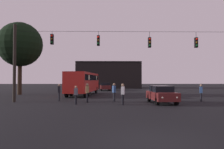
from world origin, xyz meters
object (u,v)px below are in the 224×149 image
(car_far_left, at_px, (105,86))
(pedestrian_crossing_right, at_px, (114,91))
(pedestrian_far_side, at_px, (123,93))
(pedestrian_crossing_left, at_px, (201,92))
(city_bus, at_px, (84,81))
(pedestrian_trailing, at_px, (87,92))
(car_near_right, at_px, (161,94))
(tree_left_silhouette, at_px, (20,45))
(pedestrian_near_bus, at_px, (76,94))
(pedestrian_crossing_center, at_px, (59,91))

(car_far_left, height_order, pedestrian_crossing_right, pedestrian_crossing_right)
(pedestrian_far_side, bearing_deg, pedestrian_crossing_left, 19.05)
(pedestrian_far_side, bearing_deg, city_bus, 111.15)
(car_far_left, xyz_separation_m, pedestrian_trailing, (-1.31, -22.10, 0.18))
(pedestrian_crossing_right, bearing_deg, pedestrian_far_side, -76.76)
(car_near_right, distance_m, tree_left_silhouette, 21.30)
(car_far_left, relative_size, pedestrian_near_bus, 2.87)
(pedestrian_crossing_left, bearing_deg, city_bus, 142.97)
(pedestrian_crossing_left, xyz_separation_m, tree_left_silhouette, (-21.08, 9.94, 6.06))
(city_bus, relative_size, car_far_left, 2.51)
(car_far_left, relative_size, pedestrian_crossing_right, 2.58)
(city_bus, height_order, pedestrian_crossing_left, city_bus)
(pedestrian_far_side, xyz_separation_m, tree_left_silhouette, (-13.51, 12.55, 5.98))
(car_near_right, distance_m, pedestrian_near_bus, 7.42)
(car_near_right, xyz_separation_m, pedestrian_crossing_right, (-4.13, 1.43, 0.19))
(pedestrian_trailing, bearing_deg, car_near_right, -7.05)
(city_bus, height_order, pedestrian_crossing_center, city_bus)
(city_bus, bearing_deg, car_far_left, 77.51)
(pedestrian_crossing_right, height_order, pedestrian_near_bus, pedestrian_crossing_right)
(city_bus, distance_m, car_near_right, 13.23)
(pedestrian_crossing_left, height_order, pedestrian_trailing, pedestrian_trailing)
(car_near_right, bearing_deg, pedestrian_crossing_right, 160.94)
(pedestrian_crossing_left, xyz_separation_m, pedestrian_trailing, (-10.67, -0.51, 0.07))
(pedestrian_crossing_center, relative_size, pedestrian_crossing_right, 0.96)
(city_bus, relative_size, pedestrian_crossing_right, 6.47)
(car_far_left, xyz_separation_m, pedestrian_far_side, (1.79, -24.20, 0.19))
(pedestrian_far_side, distance_m, tree_left_silhouette, 19.39)
(car_far_left, bearing_deg, pedestrian_trailing, -93.40)
(pedestrian_crossing_center, bearing_deg, city_bus, 80.72)
(pedestrian_crossing_left, distance_m, tree_left_silhouette, 24.08)
(pedestrian_trailing, bearing_deg, pedestrian_crossing_center, 157.44)
(pedestrian_crossing_left, bearing_deg, pedestrian_crossing_right, 179.26)
(pedestrian_crossing_center, distance_m, pedestrian_far_side, 6.78)
(car_near_right, height_order, pedestrian_crossing_center, pedestrian_crossing_center)
(car_near_right, relative_size, tree_left_silhouette, 0.44)
(car_near_right, bearing_deg, city_bus, 127.54)
(pedestrian_crossing_center, xyz_separation_m, pedestrian_trailing, (2.83, -1.18, 0.05))
(car_far_left, distance_m, tree_left_silhouette, 17.65)
(pedestrian_crossing_right, distance_m, pedestrian_trailing, 2.53)
(pedestrian_crossing_center, xyz_separation_m, tree_left_silhouette, (-7.58, 9.27, 6.04))
(pedestrian_near_bus, bearing_deg, city_bus, 93.32)
(car_far_left, xyz_separation_m, pedestrian_near_bus, (-2.11, -23.68, 0.07))
(pedestrian_crossing_left, height_order, tree_left_silhouette, tree_left_silhouette)
(city_bus, relative_size, pedestrian_crossing_left, 6.89)
(car_far_left, xyz_separation_m, pedestrian_crossing_left, (9.35, -21.59, 0.12))
(car_near_right, relative_size, pedestrian_near_bus, 2.83)
(tree_left_silhouette, bearing_deg, pedestrian_trailing, -45.08)
(city_bus, relative_size, car_near_right, 2.54)
(city_bus, distance_m, pedestrian_crossing_right, 9.88)
(car_far_left, distance_m, pedestrian_crossing_left, 23.53)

